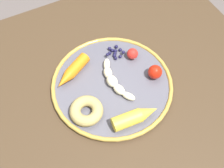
{
  "coord_description": "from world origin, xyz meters",
  "views": [
    {
      "loc": [
        -0.18,
        -0.43,
        1.46
      ],
      "look_at": [
        0.02,
        -0.02,
        0.75
      ],
      "focal_mm": 46.23,
      "sensor_mm": 36.0,
      "label": 1
    }
  ],
  "objects_px": {
    "blueberry_pile": "(115,52)",
    "tomato_mid": "(155,72)",
    "carrot_yellow": "(135,117)",
    "carrot_orange": "(72,71)",
    "dining_table": "(103,99)",
    "banana": "(114,81)",
    "tomato_near": "(132,54)",
    "plate": "(112,85)",
    "donut": "(86,111)"
  },
  "relations": [
    {
      "from": "banana",
      "to": "tomato_near",
      "type": "height_order",
      "value": "tomato_near"
    },
    {
      "from": "carrot_yellow",
      "to": "donut",
      "type": "distance_m",
      "value": 0.13
    },
    {
      "from": "plate",
      "to": "tomato_near",
      "type": "xyz_separation_m",
      "value": [
        0.1,
        0.06,
        0.02
      ]
    },
    {
      "from": "banana",
      "to": "tomato_mid",
      "type": "xyz_separation_m",
      "value": [
        0.12,
        -0.03,
        0.01
      ]
    },
    {
      "from": "dining_table",
      "to": "carrot_yellow",
      "type": "distance_m",
      "value": 0.2
    },
    {
      "from": "dining_table",
      "to": "donut",
      "type": "bearing_deg",
      "value": -137.31
    },
    {
      "from": "carrot_yellow",
      "to": "tomato_near",
      "type": "relative_size",
      "value": 3.9
    },
    {
      "from": "donut",
      "to": "tomato_near",
      "type": "distance_m",
      "value": 0.23
    },
    {
      "from": "dining_table",
      "to": "plate",
      "type": "relative_size",
      "value": 2.83
    },
    {
      "from": "donut",
      "to": "tomato_mid",
      "type": "xyz_separation_m",
      "value": [
        0.23,
        0.02,
        0.01
      ]
    },
    {
      "from": "dining_table",
      "to": "blueberry_pile",
      "type": "relative_size",
      "value": 17.26
    },
    {
      "from": "donut",
      "to": "blueberry_pile",
      "type": "relative_size",
      "value": 1.57
    },
    {
      "from": "dining_table",
      "to": "banana",
      "type": "relative_size",
      "value": 5.87
    },
    {
      "from": "carrot_yellow",
      "to": "tomato_mid",
      "type": "height_order",
      "value": "tomato_mid"
    },
    {
      "from": "plate",
      "to": "tomato_mid",
      "type": "distance_m",
      "value": 0.13
    },
    {
      "from": "carrot_orange",
      "to": "dining_table",
      "type": "bearing_deg",
      "value": -41.27
    },
    {
      "from": "dining_table",
      "to": "plate",
      "type": "distance_m",
      "value": 0.11
    },
    {
      "from": "carrot_orange",
      "to": "tomato_near",
      "type": "relative_size",
      "value": 3.72
    },
    {
      "from": "dining_table",
      "to": "tomato_near",
      "type": "bearing_deg",
      "value": 16.37
    },
    {
      "from": "dining_table",
      "to": "tomato_near",
      "type": "distance_m",
      "value": 0.18
    },
    {
      "from": "tomato_near",
      "to": "tomato_mid",
      "type": "height_order",
      "value": "tomato_mid"
    },
    {
      "from": "banana",
      "to": "carrot_yellow",
      "type": "height_order",
      "value": "carrot_yellow"
    },
    {
      "from": "dining_table",
      "to": "carrot_orange",
      "type": "bearing_deg",
      "value": 138.73
    },
    {
      "from": "tomato_near",
      "to": "tomato_mid",
      "type": "relative_size",
      "value": 0.83
    },
    {
      "from": "tomato_mid",
      "to": "donut",
      "type": "bearing_deg",
      "value": -174.67
    },
    {
      "from": "dining_table",
      "to": "carrot_orange",
      "type": "distance_m",
      "value": 0.16
    },
    {
      "from": "donut",
      "to": "dining_table",
      "type": "bearing_deg",
      "value": 42.69
    },
    {
      "from": "carrot_orange",
      "to": "blueberry_pile",
      "type": "xyz_separation_m",
      "value": [
        0.15,
        0.01,
        -0.01
      ]
    },
    {
      "from": "carrot_orange",
      "to": "blueberry_pile",
      "type": "height_order",
      "value": "carrot_orange"
    },
    {
      "from": "dining_table",
      "to": "tomato_mid",
      "type": "relative_size",
      "value": 24.08
    },
    {
      "from": "blueberry_pile",
      "to": "tomato_mid",
      "type": "xyz_separation_m",
      "value": [
        0.06,
        -0.13,
        0.01
      ]
    },
    {
      "from": "donut",
      "to": "carrot_yellow",
      "type": "bearing_deg",
      "value": -36.15
    },
    {
      "from": "tomato_mid",
      "to": "banana",
      "type": "bearing_deg",
      "value": 164.55
    },
    {
      "from": "banana",
      "to": "blueberry_pile",
      "type": "bearing_deg",
      "value": 61.12
    },
    {
      "from": "dining_table",
      "to": "blueberry_pile",
      "type": "height_order",
      "value": "blueberry_pile"
    },
    {
      "from": "plate",
      "to": "blueberry_pile",
      "type": "relative_size",
      "value": 6.09
    },
    {
      "from": "plate",
      "to": "carrot_orange",
      "type": "bearing_deg",
      "value": 137.06
    },
    {
      "from": "blueberry_pile",
      "to": "tomato_mid",
      "type": "bearing_deg",
      "value": -63.3
    },
    {
      "from": "carrot_yellow",
      "to": "tomato_near",
      "type": "bearing_deg",
      "value": 62.51
    },
    {
      "from": "plate",
      "to": "carrot_orange",
      "type": "distance_m",
      "value": 0.12
    },
    {
      "from": "donut",
      "to": "tomato_mid",
      "type": "height_order",
      "value": "tomato_mid"
    },
    {
      "from": "carrot_yellow",
      "to": "blueberry_pile",
      "type": "xyz_separation_m",
      "value": [
        0.06,
        0.23,
        -0.01
      ]
    },
    {
      "from": "plate",
      "to": "carrot_orange",
      "type": "height_order",
      "value": "carrot_orange"
    },
    {
      "from": "tomato_near",
      "to": "banana",
      "type": "bearing_deg",
      "value": -147.87
    },
    {
      "from": "carrot_yellow",
      "to": "blueberry_pile",
      "type": "distance_m",
      "value": 0.24
    },
    {
      "from": "carrot_orange",
      "to": "carrot_yellow",
      "type": "xyz_separation_m",
      "value": [
        0.09,
        -0.21,
        0.0
      ]
    },
    {
      "from": "banana",
      "to": "tomato_near",
      "type": "relative_size",
      "value": 4.97
    },
    {
      "from": "plate",
      "to": "donut",
      "type": "bearing_deg",
      "value": -153.03
    },
    {
      "from": "tomato_near",
      "to": "carrot_orange",
      "type": "bearing_deg",
      "value": 172.99
    },
    {
      "from": "dining_table",
      "to": "banana",
      "type": "bearing_deg",
      "value": -39.19
    }
  ]
}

